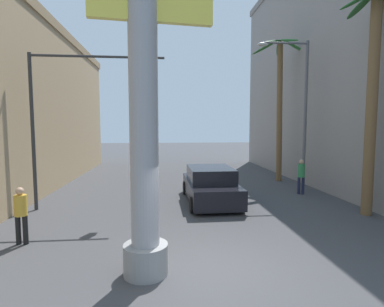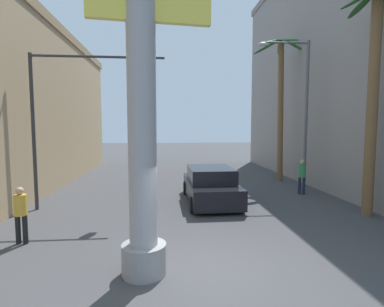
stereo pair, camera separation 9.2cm
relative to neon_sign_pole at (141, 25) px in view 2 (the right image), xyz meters
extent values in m
plane|color=#424244|center=(1.55, 10.03, -5.51)|extent=(92.80, 92.80, 0.00)
cylinder|color=#9E9EA3|center=(-0.01, 0.00, -0.79)|extent=(0.63, 0.63, 9.44)
cylinder|color=gray|center=(-0.01, 0.00, -5.16)|extent=(1.01, 1.01, 0.70)
cube|color=#F2E04C|center=(0.19, 0.00, 0.35)|extent=(2.65, 0.46, 0.56)
cylinder|color=#59595E|center=(7.83, 8.44, -1.64)|extent=(0.16, 0.16, 7.74)
cylinder|color=#59595E|center=(6.65, 8.44, 2.09)|extent=(2.37, 0.10, 0.10)
ellipsoid|color=beige|center=(5.46, 8.44, 1.99)|extent=(0.56, 0.28, 0.20)
cylinder|color=#333333|center=(-4.72, 5.80, -2.40)|extent=(0.14, 0.14, 6.22)
cylinder|color=#333333|center=(-2.11, 5.80, 0.62)|extent=(5.22, 0.10, 0.10)
cube|color=black|center=(-0.28, 5.80, 0.17)|extent=(0.24, 0.24, 0.70)
sphere|color=red|center=(-0.28, 5.67, 0.39)|extent=(0.14, 0.14, 0.14)
sphere|color=yellow|center=(-0.28, 5.67, 0.17)|extent=(0.14, 0.14, 0.14)
sphere|color=green|center=(-0.28, 5.67, -0.05)|extent=(0.14, 0.14, 0.14)
cylinder|color=black|center=(1.51, 7.99, -5.19)|extent=(0.23, 0.64, 0.64)
cylinder|color=black|center=(3.45, 8.02, -5.19)|extent=(0.23, 0.64, 0.64)
cylinder|color=black|center=(1.55, 4.74, -5.19)|extent=(0.23, 0.64, 0.64)
cylinder|color=black|center=(3.49, 4.77, -5.19)|extent=(0.23, 0.64, 0.64)
cube|color=black|center=(2.50, 6.38, -4.95)|extent=(2.10, 4.67, 0.80)
cube|color=black|center=(2.50, 6.38, -4.25)|extent=(1.91, 2.58, 0.60)
cylinder|color=brown|center=(8.16, 3.89, -1.45)|extent=(0.44, 0.47, 8.12)
ellipsoid|color=#21732D|center=(8.58, 4.37, 2.50)|extent=(1.17, 1.14, 0.47)
ellipsoid|color=#2D662D|center=(7.95, 4.54, 2.43)|extent=(0.66, 1.26, 0.68)
ellipsoid|color=#2C6D2D|center=(7.49, 4.08, 2.43)|extent=(1.26, 0.65, 0.68)
cylinder|color=brown|center=(7.55, 11.24, -1.29)|extent=(0.39, 0.53, 8.44)
ellipsoid|color=#2A6C2D|center=(8.34, 11.16, 2.67)|extent=(1.65, 0.46, 0.92)
ellipsoid|color=#2C622D|center=(7.76, 12.05, 2.70)|extent=(0.91, 1.69, 0.84)
ellipsoid|color=#2E662D|center=(6.74, 11.74, 2.72)|extent=(1.58, 1.29, 0.78)
ellipsoid|color=#25652D|center=(6.71, 10.73, 2.79)|extent=(1.67, 1.25, 0.56)
ellipsoid|color=#27732D|center=(7.63, 10.34, 2.79)|extent=(0.70, 1.78, 0.58)
cylinder|color=black|center=(-3.73, 2.11, -5.09)|extent=(0.14, 0.14, 0.84)
cylinder|color=black|center=(-3.53, 2.10, -5.09)|extent=(0.14, 0.14, 0.84)
cylinder|color=gold|center=(-3.63, 2.11, -4.37)|extent=(0.35, 0.35, 0.59)
sphere|color=tan|center=(-3.63, 2.11, -3.97)|extent=(0.22, 0.22, 0.22)
cylinder|color=#1E233F|center=(7.15, 7.50, -5.08)|extent=(0.14, 0.14, 0.86)
cylinder|color=#1E233F|center=(7.34, 7.42, -5.08)|extent=(0.14, 0.14, 0.86)
cylinder|color=#338C4C|center=(7.25, 7.46, -4.33)|extent=(0.45, 0.45, 0.65)
sphere|color=tan|center=(7.25, 7.46, -3.89)|extent=(0.22, 0.22, 0.22)
camera|label=1|loc=(0.40, -6.64, -2.15)|focal=28.00mm
camera|label=2|loc=(0.49, -6.65, -2.15)|focal=28.00mm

